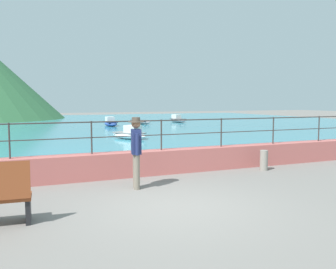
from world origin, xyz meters
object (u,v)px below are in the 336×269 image
Objects in this scene: person_walking at (136,149)px; bollard at (264,160)px; boat_0 at (111,123)px; boat_1 at (130,134)px; boat_3 at (140,122)px; boat_2 at (178,120)px.

person_walking is 2.80× the size of bollard.
boat_1 is at bearing -98.71° from boat_0.
boat_0 is (4.81, 21.28, -0.65)m from person_walking.
person_walking reaches higher than boat_3.
boat_3 is (3.54, 22.03, -0.06)m from bollard.
person_walking is 0.72× the size of boat_1.
bollard reaches higher than boat_3.
boat_0 reaches higher than boat_3.
bollard is at bearing -108.56° from boat_2.
boat_0 is 0.94× the size of boat_1.
boat_1 is at bearing -124.33° from boat_2.
boat_2 is 0.98× the size of boat_3.
bollard is (4.37, 0.68, -0.67)m from person_walking.
boat_2 is (7.76, 23.12, 0.01)m from bollard.
boat_2 is at bearing 71.44° from bollard.
boat_2 is 4.36m from boat_3.
person_walking reaches higher than bollard.
person_walking is 24.06m from boat_3.
person_walking is 4.47m from bollard.
boat_3 is at bearing 80.86° from bollard.
bollard is 0.27× the size of boat_0.
boat_1 reaches higher than boat_3.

